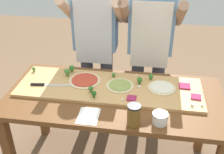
{
  "coord_description": "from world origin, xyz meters",
  "views": [
    {
      "loc": [
        0.25,
        -1.76,
        2.0
      ],
      "look_at": [
        -0.03,
        0.09,
        0.9
      ],
      "focal_mm": 44.26,
      "sensor_mm": 36.0,
      "label": 1
    }
  ],
  "objects": [
    {
      "name": "pizza_slice_near_left",
      "position": [
        0.14,
        -0.06,
        0.82
      ],
      "size": [
        0.07,
        0.07,
        0.01
      ],
      "primitive_type": "cube",
      "rotation": [
        0.0,
        0.0,
        -0.04
      ],
      "color": "#9E234C",
      "rests_on": "cutting_board"
    },
    {
      "name": "pizza_whole_tomato_red",
      "position": [
        -0.27,
        0.13,
        0.82
      ],
      "size": [
        0.26,
        0.26,
        0.02
      ],
      "color": "beige",
      "rests_on": "cutting_board"
    },
    {
      "name": "broccoli_floret_back_right",
      "position": [
        -0.14,
        -0.09,
        0.85
      ],
      "size": [
        0.04,
        0.04,
        0.05
      ],
      "color": "#2C5915",
      "rests_on": "cutting_board"
    },
    {
      "name": "cook_right",
      "position": [
        0.24,
        0.61,
        1.0
      ],
      "size": [
        0.54,
        0.39,
        1.67
      ],
      "color": "#333847",
      "rests_on": "ground"
    },
    {
      "name": "broccoli_floret_front_left",
      "position": [
        0.18,
        0.16,
        0.85
      ],
      "size": [
        0.05,
        0.05,
        0.06
      ],
      "color": "#3F7220",
      "rests_on": "cutting_board"
    },
    {
      "name": "cheese_crumble_a",
      "position": [
        0.18,
        0.09,
        0.83
      ],
      "size": [
        0.02,
        0.02,
        0.02
      ],
      "primitive_type": "cube",
      "rotation": [
        0.0,
        0.0,
        0.09
      ],
      "color": "white",
      "rests_on": "cutting_board"
    },
    {
      "name": "recipe_note",
      "position": [
        -0.14,
        -0.29,
        0.8
      ],
      "size": [
        0.15,
        0.19,
        0.0
      ],
      "primitive_type": "cube",
      "rotation": [
        0.0,
        0.0,
        0.02
      ],
      "color": "white",
      "rests_on": "prep_table"
    },
    {
      "name": "cheese_crumble_c",
      "position": [
        0.08,
        -0.1,
        0.82
      ],
      "size": [
        0.02,
        0.02,
        0.01
      ],
      "primitive_type": "cube",
      "rotation": [
        0.0,
        0.0,
        1.29
      ],
      "color": "white",
      "rests_on": "cutting_board"
    },
    {
      "name": "cheese_crumble_d",
      "position": [
        0.65,
        -0.08,
        0.82
      ],
      "size": [
        0.02,
        0.02,
        0.01
      ],
      "primitive_type": "cube",
      "rotation": [
        0.0,
        0.0,
        1.47
      ],
      "color": "silver",
      "rests_on": "cutting_board"
    },
    {
      "name": "prep_table",
      "position": [
        0.0,
        0.0,
        0.69
      ],
      "size": [
        1.68,
        0.79,
        0.79
      ],
      "color": "brown",
      "rests_on": "ground"
    },
    {
      "name": "sauce_jar",
      "position": [
        0.18,
        -0.33,
        0.87
      ],
      "size": [
        0.09,
        0.09,
        0.16
      ],
      "color": "brown",
      "rests_on": "prep_table"
    },
    {
      "name": "broccoli_floret_back_mid",
      "position": [
        -0.18,
        -0.02,
        0.85
      ],
      "size": [
        0.04,
        0.04,
        0.05
      ],
      "color": "#3F7220",
      "rests_on": "cutting_board"
    },
    {
      "name": "broccoli_floret_center_right",
      "position": [
        -0.41,
        0.26,
        0.86
      ],
      "size": [
        0.05,
        0.05,
        0.06
      ],
      "color": "#3F7220",
      "rests_on": "cutting_board"
    },
    {
      "name": "cheese_crumble_e",
      "position": [
        0.58,
        -0.09,
        0.83
      ],
      "size": [
        0.02,
        0.02,
        0.02
      ],
      "primitive_type": "cube",
      "rotation": [
        0.0,
        0.0,
        1.5
      ],
      "color": "silver",
      "rests_on": "cutting_board"
    },
    {
      "name": "flour_cup",
      "position": [
        0.35,
        -0.28,
        0.83
      ],
      "size": [
        0.1,
        0.1,
        0.08
      ],
      "color": "white",
      "rests_on": "prep_table"
    },
    {
      "name": "cheese_crumble_b",
      "position": [
        0.15,
        0.28,
        0.82
      ],
      "size": [
        0.02,
        0.02,
        0.01
      ],
      "primitive_type": "cube",
      "rotation": [
        0.0,
        0.0,
        0.57
      ],
      "color": "silver",
      "rests_on": "cutting_board"
    },
    {
      "name": "broccoli_floret_front_right",
      "position": [
        -0.74,
        0.22,
        0.84
      ],
      "size": [
        0.03,
        0.03,
        0.04
      ],
      "color": "#3F7220",
      "rests_on": "cutting_board"
    },
    {
      "name": "cutting_board",
      "position": [
        -0.05,
        0.08,
        0.81
      ],
      "size": [
        1.47,
        0.46,
        0.02
      ],
      "primitive_type": "cube",
      "color": "tan",
      "rests_on": "prep_table"
    },
    {
      "name": "cook_left",
      "position": [
        -0.27,
        0.61,
        1.0
      ],
      "size": [
        0.54,
        0.39,
        1.67
      ],
      "color": "#333847",
      "rests_on": "ground"
    },
    {
      "name": "broccoli_floret_center_left",
      "position": [
        0.27,
        0.24,
        0.85
      ],
      "size": [
        0.04,
        0.04,
        0.05
      ],
      "color": "#3F7220",
      "rests_on": "cutting_board"
    },
    {
      "name": "pizza_slice_near_right",
      "position": [
        0.62,
        0.02,
        0.82
      ],
      "size": [
        0.08,
        0.08,
        0.01
      ],
      "primitive_type": "cube",
      "rotation": [
        0.0,
        0.0,
        -0.1
      ],
      "color": "#9E234C",
      "rests_on": "cutting_board"
    },
    {
      "name": "broccoli_floret_back_left",
      "position": [
        -0.43,
        0.19,
        0.86
      ],
      "size": [
        0.05,
        0.05,
        0.07
      ],
      "color": "#487A23",
      "rests_on": "cutting_board"
    },
    {
      "name": "pizza_whole_pesto_green",
      "position": [
        0.03,
        0.09,
        0.82
      ],
      "size": [
        0.22,
        0.22,
        0.02
      ],
      "color": "beige",
      "rests_on": "cutting_board"
    },
    {
      "name": "pizza_slice_center",
      "position": [
        0.54,
        0.17,
        0.82
      ],
      "size": [
        0.09,
        0.09,
        0.01
      ],
      "primitive_type": "cube",
      "rotation": [
        0.0,
        0.0,
        -0.03
      ],
      "color": "#9E234C",
      "rests_on": "cutting_board"
    },
    {
      "name": "chefs_knife",
      "position": [
        -0.57,
        0.02,
        0.82
      ],
      "size": [
        0.32,
        0.06,
        0.02
      ],
      "color": "#B7BABF",
      "rests_on": "cutting_board"
    },
    {
      "name": "pizza_whole_white_garlic",
      "position": [
        0.36,
        0.11,
        0.82
      ],
      "size": [
        0.22,
        0.22,
        0.02
      ],
      "color": "beige",
      "rests_on": "cutting_board"
    },
    {
      "name": "broccoli_floret_front_mid",
      "position": [
        -0.04,
        0.23,
        0.84
      ],
      "size": [
        0.03,
        0.03,
        0.04
      ],
      "color": "#487A23",
      "rests_on": "cutting_board"
    }
  ]
}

